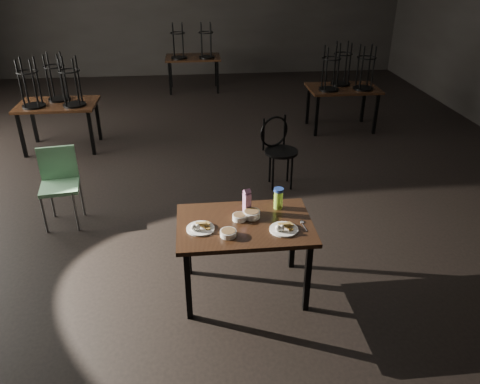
{
  "coord_description": "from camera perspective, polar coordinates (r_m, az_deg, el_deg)",
  "views": [
    {
      "loc": [
        -0.2,
        -6.05,
        2.92
      ],
      "look_at": [
        0.2,
        -2.14,
        0.85
      ],
      "focal_mm": 35.0,
      "sensor_mm": 36.0,
      "label": 1
    }
  ],
  "objects": [
    {
      "name": "main_table",
      "position": [
        4.18,
        0.57,
        -4.71
      ],
      "size": [
        1.2,
        0.8,
        0.75
      ],
      "color": "black",
      "rests_on": "ground"
    },
    {
      "name": "plate_right",
      "position": [
        4.05,
        5.35,
        -4.4
      ],
      "size": [
        0.25,
        0.25,
        0.08
      ],
      "color": "white",
      "rests_on": "main_table"
    },
    {
      "name": "bg_table_far",
      "position": [
        10.76,
        -5.77,
        16.07
      ],
      "size": [
        1.2,
        0.8,
        1.48
      ],
      "color": "black",
      "rests_on": "ground"
    },
    {
      "name": "room",
      "position": [
        6.08,
        -4.94,
        22.16
      ],
      "size": [
        12.0,
        12.04,
        3.22
      ],
      "color": "black",
      "rests_on": "ground"
    },
    {
      "name": "spoon",
      "position": [
        4.18,
        7.64,
        -3.73
      ],
      "size": [
        0.04,
        0.18,
        0.01
      ],
      "color": "silver",
      "rests_on": "main_table"
    },
    {
      "name": "school_chair",
      "position": [
        5.75,
        -21.17,
        1.44
      ],
      "size": [
        0.48,
        0.48,
        0.91
      ],
      "rotation": [
        0.0,
        0.0,
        0.14
      ],
      "color": "#79BC87",
      "rests_on": "ground"
    },
    {
      "name": "water_bottle",
      "position": [
        4.34,
        4.71,
        -0.75
      ],
      "size": [
        0.1,
        0.1,
        0.2
      ],
      "color": "#B1EA45",
      "rests_on": "main_table"
    },
    {
      "name": "bowl_near",
      "position": [
        4.18,
        -0.07,
        -3.07
      ],
      "size": [
        0.13,
        0.13,
        0.05
      ],
      "color": "white",
      "rests_on": "main_table"
    },
    {
      "name": "bowl_big",
      "position": [
        3.96,
        -1.43,
        -5.03
      ],
      "size": [
        0.14,
        0.14,
        0.05
      ],
      "color": "white",
      "rests_on": "main_table"
    },
    {
      "name": "bentwood_chair",
      "position": [
        6.28,
        4.7,
        5.62
      ],
      "size": [
        0.5,
        0.49,
        0.94
      ],
      "rotation": [
        0.0,
        0.0,
        0.41
      ],
      "color": "black",
      "rests_on": "ground"
    },
    {
      "name": "bg_table_left",
      "position": [
        7.91,
        -21.47,
        10.21
      ],
      "size": [
        1.2,
        0.8,
        1.48
      ],
      "color": "black",
      "rests_on": "ground"
    },
    {
      "name": "bg_table_right",
      "position": [
        8.46,
        12.52,
        12.52
      ],
      "size": [
        1.2,
        0.8,
        1.48
      ],
      "color": "black",
      "rests_on": "ground"
    },
    {
      "name": "bowl_far",
      "position": [
        4.21,
        1.42,
        -2.68
      ],
      "size": [
        0.15,
        0.15,
        0.06
      ],
      "color": "white",
      "rests_on": "main_table"
    },
    {
      "name": "juice_carton",
      "position": [
        4.25,
        0.85,
        -1.19
      ],
      "size": [
        0.08,
        0.08,
        0.24
      ],
      "color": "#9A1C77",
      "rests_on": "main_table"
    },
    {
      "name": "plate_left",
      "position": [
        4.06,
        -4.88,
        -4.3
      ],
      "size": [
        0.24,
        0.24,
        0.08
      ],
      "color": "white",
      "rests_on": "main_table"
    }
  ]
}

